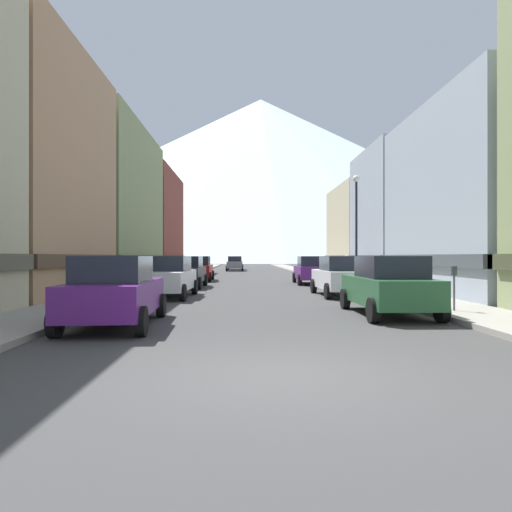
# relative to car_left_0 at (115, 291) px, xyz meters

# --- Properties ---
(ground_plane) EXTENTS (400.00, 400.00, 0.00)m
(ground_plane) POSITION_rel_car_left_0_xyz_m (3.80, -4.90, -0.90)
(ground_plane) COLOR #3B3B3B
(sidewalk_left) EXTENTS (2.50, 100.00, 0.15)m
(sidewalk_left) POSITION_rel_car_left_0_xyz_m (-2.45, 30.10, -0.82)
(sidewalk_left) COLOR gray
(sidewalk_left) RESTS_ON ground
(sidewalk_right) EXTENTS (2.50, 100.00, 0.15)m
(sidewalk_right) POSITION_rel_car_left_0_xyz_m (10.05, 30.10, -0.82)
(sidewalk_right) COLOR gray
(sidewalk_right) RESTS_ON ground
(storefront_left_1) EXTENTS (6.76, 9.81, 10.87)m
(storefront_left_1) POSITION_rel_car_left_0_xyz_m (-6.93, 8.49, 4.36)
(storefront_left_1) COLOR tan
(storefront_left_1) RESTS_ON ground
(storefront_left_2) EXTENTS (9.30, 13.88, 10.88)m
(storefront_left_2) POSITION_rel_car_left_0_xyz_m (-8.20, 20.84, 4.37)
(storefront_left_2) COLOR #8C9966
(storefront_left_2) RESTS_ON ground
(storefront_left_3) EXTENTS (6.95, 12.92, 10.26)m
(storefront_left_3) POSITION_rel_car_left_0_xyz_m (-7.03, 34.73, 4.06)
(storefront_left_3) COLOR brown
(storefront_left_3) RESTS_ON ground
(storefront_right_1) EXTENTS (6.41, 10.90, 8.60)m
(storefront_right_1) POSITION_rel_car_left_0_xyz_m (14.35, 8.60, 3.25)
(storefront_right_1) COLOR #99A5B2
(storefront_right_1) RESTS_ON ground
(storefront_right_2) EXTENTS (8.03, 8.18, 8.87)m
(storefront_right_2) POSITION_rel_car_left_0_xyz_m (15.16, 18.42, 3.38)
(storefront_right_2) COLOR #99A5B2
(storefront_right_2) RESTS_ON ground
(storefront_right_3) EXTENTS (9.23, 9.56, 7.80)m
(storefront_right_3) POSITION_rel_car_left_0_xyz_m (15.76, 27.44, 2.86)
(storefront_right_3) COLOR beige
(storefront_right_3) RESTS_ON ground
(car_left_0) EXTENTS (2.24, 4.48, 1.78)m
(car_left_0) POSITION_rel_car_left_0_xyz_m (0.00, 0.00, 0.00)
(car_left_0) COLOR #591E72
(car_left_0) RESTS_ON ground
(car_left_1) EXTENTS (2.20, 4.46, 1.78)m
(car_left_1) POSITION_rel_car_left_0_xyz_m (-0.00, 8.12, 0.00)
(car_left_1) COLOR silver
(car_left_1) RESTS_ON ground
(car_left_2) EXTENTS (2.13, 4.43, 1.78)m
(car_left_2) POSITION_rel_car_left_0_xyz_m (-0.00, 14.31, 0.00)
(car_left_2) COLOR black
(car_left_2) RESTS_ON ground
(car_left_3) EXTENTS (2.10, 4.42, 1.78)m
(car_left_3) POSITION_rel_car_left_0_xyz_m (-0.00, 21.24, 0.00)
(car_left_3) COLOR #9E1111
(car_left_3) RESTS_ON ground
(car_right_0) EXTENTS (2.06, 4.40, 1.78)m
(car_right_0) POSITION_rel_car_left_0_xyz_m (7.60, 1.91, 0.00)
(car_right_0) COLOR #265933
(car_right_0) RESTS_ON ground
(car_right_1) EXTENTS (2.16, 4.44, 1.78)m
(car_right_1) POSITION_rel_car_left_0_xyz_m (7.60, 8.57, 0.00)
(car_right_1) COLOR silver
(car_right_1) RESTS_ON ground
(car_right_2) EXTENTS (2.12, 4.43, 1.78)m
(car_right_2) POSITION_rel_car_left_0_xyz_m (7.60, 17.36, 0.00)
(car_right_2) COLOR #591E72
(car_right_2) RESTS_ON ground
(car_driving_0) EXTENTS (2.06, 4.40, 1.78)m
(car_driving_0) POSITION_rel_car_left_0_xyz_m (2.20, 49.31, 0.00)
(car_driving_0) COLOR #19478C
(car_driving_0) RESTS_ON ground
(car_driving_1) EXTENTS (2.06, 4.40, 1.78)m
(car_driving_1) POSITION_rel_car_left_0_xyz_m (2.20, 43.60, 0.00)
(car_driving_1) COLOR slate
(car_driving_1) RESTS_ON ground
(parking_meter_near) EXTENTS (0.14, 0.10, 1.33)m
(parking_meter_near) POSITION_rel_car_left_0_xyz_m (9.55, 1.80, 0.11)
(parking_meter_near) COLOR #595960
(parking_meter_near) RESTS_ON sidewalk_right
(potted_plant_0) EXTENTS (0.65, 0.65, 1.03)m
(potted_plant_0) POSITION_rel_car_left_0_xyz_m (10.80, 10.71, -0.13)
(potted_plant_0) COLOR brown
(potted_plant_0) RESTS_ON sidewalk_right
(pedestrian_0) EXTENTS (0.36, 0.36, 1.72)m
(pedestrian_0) POSITION_rel_car_left_0_xyz_m (10.05, 18.07, 0.05)
(pedestrian_0) COLOR navy
(pedestrian_0) RESTS_ON sidewalk_right
(streetlamp_right) EXTENTS (0.36, 0.36, 5.86)m
(streetlamp_right) POSITION_rel_car_left_0_xyz_m (9.15, 11.96, 3.09)
(streetlamp_right) COLOR black
(streetlamp_right) RESTS_ON sidewalk_right
(mountain_backdrop) EXTENTS (322.11, 322.11, 93.99)m
(mountain_backdrop) POSITION_rel_car_left_0_xyz_m (13.42, 255.10, 46.09)
(mountain_backdrop) COLOR silver
(mountain_backdrop) RESTS_ON ground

